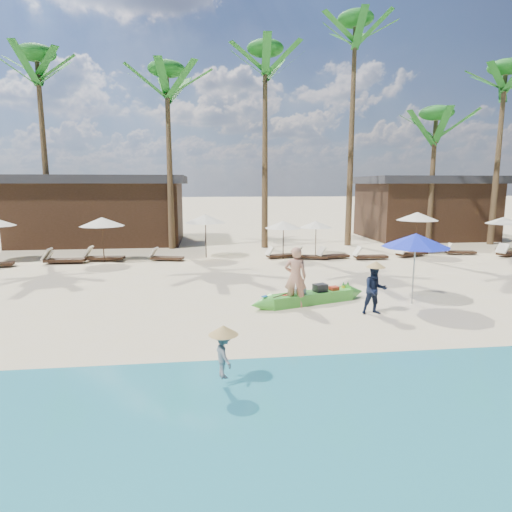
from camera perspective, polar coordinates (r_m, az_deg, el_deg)
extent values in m
plane|color=beige|center=(11.93, 0.30, -8.80)|extent=(240.00, 240.00, 0.00)
cube|color=tan|center=(7.41, 5.47, -20.89)|extent=(240.00, 4.50, 0.01)
cube|color=green|center=(13.81, 7.25, -5.56)|extent=(2.95, 1.47, 0.35)
cube|color=white|center=(13.80, 7.25, -5.49)|extent=(2.51, 1.19, 0.16)
cube|color=#262628|center=(13.94, 8.55, -4.36)|extent=(0.49, 0.43, 0.32)
cube|color=silver|center=(13.60, 5.85, -4.79)|extent=(0.39, 0.36, 0.26)
cube|color=red|center=(14.19, 10.35, -4.40)|extent=(0.33, 0.30, 0.20)
cylinder|color=red|center=(13.36, 3.81, -5.41)|extent=(0.20, 0.20, 0.08)
cylinder|color=#262628|center=(13.18, 3.12, -5.63)|extent=(0.18, 0.18, 0.07)
sphere|color=tan|center=(13.08, 1.96, -5.53)|extent=(0.16, 0.16, 0.16)
cylinder|color=yellow|center=(14.55, 11.56, -4.17)|extent=(0.13, 0.13, 0.16)
cylinder|color=yellow|center=(14.66, 12.14, -4.09)|extent=(0.13, 0.13, 0.16)
imported|color=tan|center=(13.19, 5.28, -2.81)|extent=(0.77, 0.59, 1.88)
imported|color=#121A32|center=(12.92, 15.57, -4.36)|extent=(0.74, 0.60, 1.45)
imported|color=gray|center=(8.17, -4.33, -12.97)|extent=(0.48, 0.65, 0.90)
cylinder|color=#99999E|center=(14.32, 20.29, -1.76)|extent=(0.05, 0.05, 2.19)
cone|color=#1629D4|center=(14.18, 20.51, 1.98)|extent=(2.09, 2.09, 0.43)
cube|color=#352015|center=(22.43, -24.10, -0.51)|extent=(1.87, 0.63, 0.13)
cube|color=#ECE2C8|center=(22.65, -26.13, 0.28)|extent=(0.42, 0.61, 0.54)
cylinder|color=#352015|center=(21.99, -19.72, 1.95)|extent=(0.05, 0.05, 2.13)
cone|color=#ECE2C8|center=(21.89, -19.85, 4.32)|extent=(2.13, 2.13, 0.43)
cube|color=#352015|center=(22.59, -24.03, -0.51)|extent=(1.58, 0.67, 0.11)
cube|color=#ECE2C8|center=(22.68, -25.75, 0.10)|extent=(0.40, 0.53, 0.45)
cube|color=#352015|center=(22.41, -19.46, -0.24)|extent=(1.87, 0.74, 0.13)
cube|color=#ECE2C8|center=(22.61, -21.46, 0.56)|extent=(0.46, 0.62, 0.53)
cylinder|color=#352015|center=(22.20, -6.71, 2.57)|extent=(0.05, 0.05, 2.17)
cone|color=#ECE2C8|center=(22.11, -6.76, 4.97)|extent=(2.17, 2.17, 0.43)
cube|color=#352015|center=(21.70, -11.73, -0.25)|extent=(1.68, 0.87, 0.11)
cube|color=#ECE2C8|center=(21.89, -13.51, 0.52)|extent=(0.47, 0.59, 0.47)
cylinder|color=#352015|center=(21.65, 3.65, 2.07)|extent=(0.05, 0.05, 1.89)
cone|color=#ECE2C8|center=(21.56, 3.68, 4.21)|extent=(1.89, 1.89, 0.38)
cube|color=#352015|center=(22.05, 3.43, 0.08)|extent=(1.63, 0.89, 0.11)
cube|color=#ECE2C8|center=(21.72, 1.81, 0.68)|extent=(0.47, 0.58, 0.45)
cube|color=#352015|center=(21.81, 7.56, -0.09)|extent=(1.61, 0.93, 0.11)
cube|color=#ECE2C8|center=(21.81, 5.79, 0.66)|extent=(0.48, 0.58, 0.45)
cylinder|color=#352015|center=(23.08, 7.97, 2.32)|extent=(0.04, 0.04, 1.78)
cone|color=#ECE2C8|center=(22.99, 8.01, 4.22)|extent=(1.78, 1.78, 0.36)
cube|color=#352015|center=(22.16, 10.29, 0.00)|extent=(1.68, 0.82, 0.11)
cube|color=#ECE2C8|center=(21.79, 8.67, 0.65)|extent=(0.45, 0.58, 0.47)
cube|color=#352015|center=(22.38, 15.07, -0.07)|extent=(1.65, 0.54, 0.12)
cube|color=#ECE2C8|center=(22.07, 13.35, 0.64)|extent=(0.37, 0.54, 0.48)
cylinder|color=#352015|center=(24.71, 20.57, 2.78)|extent=(0.06, 0.06, 2.22)
cone|color=#ECE2C8|center=(24.62, 20.70, 4.98)|extent=(2.22, 2.22, 0.44)
cube|color=#352015|center=(23.91, 20.08, 0.30)|extent=(1.85, 1.12, 0.12)
cube|color=#ECE2C8|center=(23.31, 18.81, 0.92)|extent=(0.56, 0.67, 0.51)
cylinder|color=#352015|center=(27.74, 29.97, 2.45)|extent=(0.05, 0.05, 1.89)
cone|color=#ECE2C8|center=(27.67, 30.11, 4.12)|extent=(1.89, 1.89, 0.38)
cube|color=#352015|center=(25.65, 25.61, 0.49)|extent=(1.59, 0.75, 0.11)
cube|color=#ECE2C8|center=(25.37, 24.25, 1.11)|extent=(0.42, 0.55, 0.45)
cube|color=#352015|center=(26.37, 30.91, 0.33)|extent=(1.84, 1.11, 0.12)
cube|color=#ECE2C8|center=(25.69, 30.02, 0.89)|extent=(0.56, 0.66, 0.51)
cone|color=brown|center=(27.87, -26.38, 12.05)|extent=(0.40, 0.40, 10.89)
ellipsoid|color=#1A6B1F|center=(28.72, -27.25, 22.93)|extent=(2.08, 2.08, 0.88)
cone|color=brown|center=(25.61, -11.47, 12.22)|extent=(0.40, 0.40, 10.08)
ellipsoid|color=#1A6B1F|center=(26.35, -11.86, 23.23)|extent=(2.08, 2.08, 0.88)
cone|color=brown|center=(25.57, 1.20, 13.74)|extent=(0.40, 0.40, 11.26)
ellipsoid|color=#1A6B1F|center=(26.58, 1.24, 25.93)|extent=(2.08, 2.08, 0.88)
cone|color=brown|center=(27.25, 12.61, 15.27)|extent=(0.40, 0.40, 13.16)
ellipsoid|color=#1A6B1F|center=(28.69, 13.15, 28.44)|extent=(2.08, 2.08, 0.88)
cone|color=brown|center=(29.44, 22.41, 9.38)|extent=(0.40, 0.40, 8.07)
ellipsoid|color=#1A6B1F|center=(29.75, 22.92, 17.16)|extent=(2.08, 2.08, 0.88)
cone|color=brown|center=(30.77, 29.54, 11.24)|extent=(0.40, 0.40, 10.64)
ellipsoid|color=#1A6B1F|center=(31.49, 30.38, 20.92)|extent=(2.08, 2.08, 0.88)
cube|color=#352015|center=(29.54, -19.82, 5.38)|extent=(10.00, 6.00, 3.80)
cube|color=#2D2D33|center=(29.48, -20.06, 9.54)|extent=(10.80, 6.60, 0.50)
cube|color=#352015|center=(32.66, 21.42, 5.63)|extent=(8.00, 6.00, 3.80)
cube|color=#2D2D33|center=(32.61, 21.65, 9.40)|extent=(8.80, 6.60, 0.50)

